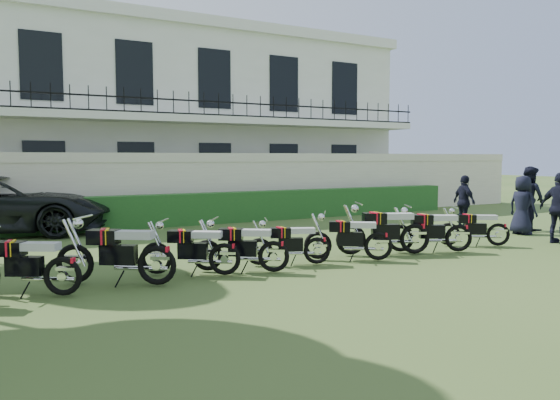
{
  "coord_description": "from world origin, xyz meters",
  "views": [
    {
      "loc": [
        -6.46,
        -9.36,
        2.16
      ],
      "look_at": [
        0.26,
        2.7,
        1.08
      ],
      "focal_mm": 35.0,
      "sensor_mm": 36.0,
      "label": 1
    }
  ],
  "objects": [
    {
      "name": "perimeter_wall",
      "position": [
        0.0,
        8.0,
        1.17
      ],
      "size": [
        30.0,
        0.35,
        2.3
      ],
      "color": "#EEE1C8",
      "rests_on": "ground"
    },
    {
      "name": "building",
      "position": [
        0.0,
        13.96,
        3.71
      ],
      "size": [
        20.4,
        9.6,
        7.4
      ],
      "color": "white",
      "rests_on": "ground"
    },
    {
      "name": "officer_3",
      "position": [
        6.84,
        0.59,
        0.83
      ],
      "size": [
        0.57,
        0.84,
        1.65
      ],
      "primitive_type": "imported",
      "rotation": [
        0.0,
        0.0,
        1.63
      ],
      "color": "black",
      "rests_on": "ground"
    },
    {
      "name": "officer_4",
      "position": [
        7.74,
        1.02,
        0.95
      ],
      "size": [
        0.93,
        1.07,
        1.89
      ],
      "primitive_type": "imported",
      "rotation": [
        0.0,
        0.0,
        1.31
      ],
      "color": "black",
      "rests_on": "ground"
    },
    {
      "name": "motorcycle_2",
      "position": [
        -3.89,
        -0.52,
        0.53
      ],
      "size": [
        1.78,
        1.3,
        1.15
      ],
      "rotation": [
        0.0,
        0.0,
        0.95
      ],
      "color": "black",
      "rests_on": "ground"
    },
    {
      "name": "motorcycle_7",
      "position": [
        1.96,
        -0.38,
        0.53
      ],
      "size": [
        1.95,
        1.02,
        1.15
      ],
      "rotation": [
        0.0,
        0.0,
        1.14
      ],
      "color": "black",
      "rests_on": "ground"
    },
    {
      "name": "motorcycle_3",
      "position": [
        -2.59,
        -0.34,
        0.47
      ],
      "size": [
        1.59,
        1.09,
        1.01
      ],
      "rotation": [
        0.0,
        0.0,
        0.99
      ],
      "color": "black",
      "rests_on": "ground"
    },
    {
      "name": "motorcycle_9",
      "position": [
        4.5,
        -0.53,
        0.43
      ],
      "size": [
        1.48,
        1.03,
        0.94
      ],
      "rotation": [
        0.0,
        0.0,
        0.98
      ],
      "color": "black",
      "rests_on": "ground"
    },
    {
      "name": "officer_2",
      "position": [
        6.22,
        -0.95,
        0.9
      ],
      "size": [
        0.48,
        1.07,
        1.79
      ],
      "primitive_type": "imported",
      "rotation": [
        0.0,
        0.0,
        1.61
      ],
      "color": "black",
      "rests_on": "ground"
    },
    {
      "name": "motorcycle_6",
      "position": [
        0.77,
        -0.57,
        0.46
      ],
      "size": [
        1.55,
        1.13,
        1.0
      ],
      "rotation": [
        0.0,
        0.0,
        0.96
      ],
      "color": "black",
      "rests_on": "ground"
    },
    {
      "name": "hedge",
      "position": [
        1.0,
        7.2,
        0.5
      ],
      "size": [
        18.0,
        0.6,
        1.0
      ],
      "primitive_type": "cube",
      "color": "#1B4D1E",
      "rests_on": "ground"
    },
    {
      "name": "motorcycle_8",
      "position": [
        3.03,
        -0.64,
        0.49
      ],
      "size": [
        1.74,
        1.02,
        1.05
      ],
      "rotation": [
        0.0,
        0.0,
        1.07
      ],
      "color": "black",
      "rests_on": "ground"
    },
    {
      "name": "motorcycle_4",
      "position": [
        -1.68,
        -0.54,
        0.46
      ],
      "size": [
        1.57,
        1.12,
        1.01
      ],
      "rotation": [
        0.0,
        0.0,
        0.97
      ],
      "color": "black",
      "rests_on": "ground"
    },
    {
      "name": "ground",
      "position": [
        0.0,
        0.0,
        0.0
      ],
      "size": [
        100.0,
        100.0,
        0.0
      ],
      "primitive_type": "plane",
      "color": "#334F1F",
      "rests_on": "ground"
    },
    {
      "name": "motorcycle_5",
      "position": [
        -0.55,
        -0.27,
        0.43
      ],
      "size": [
        1.6,
        0.8,
        0.93
      ],
      "rotation": [
        0.0,
        0.0,
        1.17
      ],
      "color": "black",
      "rests_on": "ground"
    },
    {
      "name": "motorcycle_1",
      "position": [
        -5.36,
        -0.48,
        0.48
      ],
      "size": [
        1.66,
        1.11,
        1.04
      ],
      "rotation": [
        0.0,
        0.0,
        1.0
      ],
      "color": "black",
      "rests_on": "ground"
    },
    {
      "name": "officer_5",
      "position": [
        6.43,
        2.29,
        0.81
      ],
      "size": [
        0.58,
        1.01,
        1.62
      ],
      "primitive_type": "imported",
      "rotation": [
        0.0,
        0.0,
        1.37
      ],
      "color": "black",
      "rests_on": "ground"
    }
  ]
}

